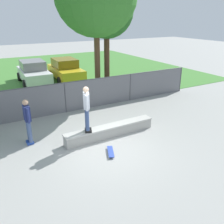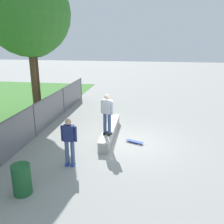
{
  "view_description": "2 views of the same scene",
  "coord_description": "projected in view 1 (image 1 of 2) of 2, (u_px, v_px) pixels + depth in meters",
  "views": [
    {
      "loc": [
        -3.69,
        -7.0,
        4.69
      ],
      "look_at": [
        0.78,
        1.0,
        1.06
      ],
      "focal_mm": 38.92,
      "sensor_mm": 36.0,
      "label": 1
    },
    {
      "loc": [
        -10.2,
        -0.84,
        4.56
      ],
      "look_at": [
        0.92,
        0.94,
        1.14
      ],
      "focal_mm": 39.26,
      "sensor_mm": 36.0,
      "label": 2
    }
  ],
  "objects": [
    {
      "name": "ground_plane",
      "position": [
        107.0,
        151.0,
        9.08
      ],
      "size": [
        80.0,
        80.0,
        0.0
      ],
      "primitive_type": "plane",
      "color": "#9E9E99"
    },
    {
      "name": "grass_strip",
      "position": [
        27.0,
        74.0,
        21.09
      ],
      "size": [
        27.89,
        20.0,
        0.02
      ],
      "primitive_type": "cube",
      "color": "#478438",
      "rests_on": "ground"
    },
    {
      "name": "concrete_ledge",
      "position": [
        110.0,
        131.0,
        10.12
      ],
      "size": [
        4.01,
        0.55,
        0.48
      ],
      "color": "#A8A59E",
      "rests_on": "ground"
    },
    {
      "name": "skateboarder",
      "position": [
        87.0,
        107.0,
        9.15
      ],
      "size": [
        0.38,
        0.57,
        1.82
      ],
      "color": "black",
      "rests_on": "concrete_ledge"
    },
    {
      "name": "skateboard",
      "position": [
        111.0,
        152.0,
        8.88
      ],
      "size": [
        0.5,
        0.81,
        0.09
      ],
      "color": "#334CB2",
      "rests_on": "ground"
    },
    {
      "name": "chainlink_fence",
      "position": [
        65.0,
        96.0,
        12.41
      ],
      "size": [
        15.96,
        0.07,
        1.6
      ],
      "color": "#4C4C51",
      "rests_on": "ground"
    },
    {
      "name": "tree_mid",
      "position": [
        106.0,
        11.0,
        13.31
      ],
      "size": [
        3.01,
        3.01,
        6.49
      ],
      "color": "#47301E",
      "rests_on": "ground"
    },
    {
      "name": "car_white",
      "position": [
        34.0,
        72.0,
        17.97
      ],
      "size": [
        2.1,
        4.24,
        1.66
      ],
      "color": "silver",
      "rests_on": "ground"
    },
    {
      "name": "car_yellow",
      "position": [
        66.0,
        70.0,
        18.79
      ],
      "size": [
        2.1,
        4.24,
        1.66
      ],
      "color": "gold",
      "rests_on": "ground"
    },
    {
      "name": "bystander",
      "position": [
        28.0,
        120.0,
        9.26
      ],
      "size": [
        0.27,
        0.6,
        1.82
      ],
      "color": "#2647A5",
      "rests_on": "ground"
    }
  ]
}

